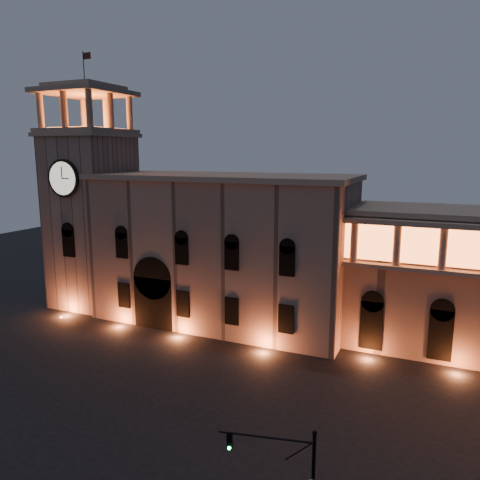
{
  "coord_description": "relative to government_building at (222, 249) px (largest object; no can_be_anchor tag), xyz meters",
  "views": [
    {
      "loc": [
        21.77,
        -27.07,
        20.01
      ],
      "look_at": [
        2.9,
        16.0,
        11.24
      ],
      "focal_mm": 35.0,
      "sensor_mm": 36.0,
      "label": 1
    }
  ],
  "objects": [
    {
      "name": "clock_tower",
      "position": [
        -18.42,
        -0.95,
        3.73
      ],
      "size": [
        9.8,
        9.8,
        32.4
      ],
      "color": "#90705E",
      "rests_on": "ground"
    },
    {
      "name": "ground",
      "position": [
        2.08,
        -21.93,
        -8.77
      ],
      "size": [
        160.0,
        160.0,
        0.0
      ],
      "primitive_type": "plane",
      "color": "black",
      "rests_on": "ground"
    },
    {
      "name": "government_building",
      "position": [
        0.0,
        0.0,
        0.0
      ],
      "size": [
        30.8,
        12.8,
        17.6
      ],
      "color": "#90705E",
      "rests_on": "ground"
    }
  ]
}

